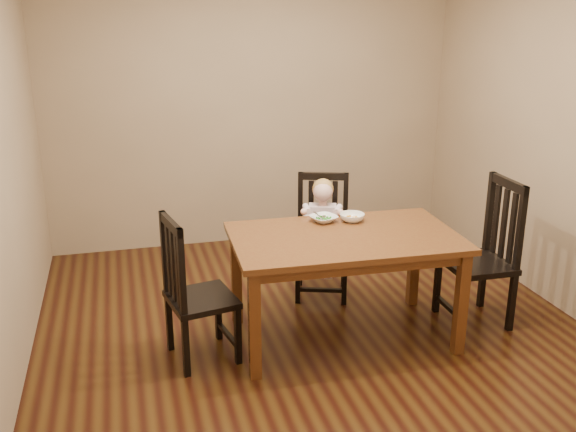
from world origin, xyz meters
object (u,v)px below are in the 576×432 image
object	(u,v)px
chair_child	(322,238)
bowl_peas	(324,219)
chair_right	(484,255)
chair_left	(194,293)
toddler	(322,225)
bowl_veg	(352,217)
dining_table	(344,247)

from	to	relation	value
chair_child	bowl_peas	xyz separation A→B (m)	(-0.14, -0.46, 0.33)
chair_right	bowl_peas	xyz separation A→B (m)	(-1.15, 0.34, 0.28)
chair_right	chair_left	bearing A→B (deg)	91.18
toddler	chair_right	bearing A→B (deg)	162.68
bowl_peas	bowl_veg	world-z (taller)	bowl_veg
bowl_veg	bowl_peas	bearing A→B (deg)	168.65
dining_table	chair_child	bearing A→B (deg)	83.48
chair_child	chair_left	bearing A→B (deg)	53.64
chair_child	chair_right	size ratio (longest dim) A/B	0.90
dining_table	bowl_peas	xyz separation A→B (m)	(-0.05, 0.31, 0.11)
dining_table	toddler	world-z (taller)	toddler
dining_table	chair_child	world-z (taller)	chair_child
chair_child	toddler	bearing A→B (deg)	90.00
chair_left	bowl_peas	size ratio (longest dim) A/B	5.41
toddler	bowl_peas	world-z (taller)	toddler
chair_child	bowl_peas	distance (m)	0.58
chair_child	chair_left	world-z (taller)	chair_left
dining_table	bowl_peas	world-z (taller)	bowl_peas
chair_right	bowl_veg	size ratio (longest dim) A/B	6.05
chair_right	bowl_veg	bearing A→B (deg)	73.60
dining_table	toddler	xyz separation A→B (m)	(0.07, 0.73, -0.09)
dining_table	bowl_veg	world-z (taller)	bowl_veg
chair_left	toddler	bearing A→B (deg)	112.51
chair_child	toddler	distance (m)	0.14
bowl_veg	toddler	bearing A→B (deg)	100.23
bowl_peas	dining_table	bearing A→B (deg)	-80.46
chair_child	chair_right	xyz separation A→B (m)	(1.01, -0.79, 0.05)
chair_left	bowl_veg	xyz separation A→B (m)	(1.22, 0.30, 0.33)
bowl_peas	bowl_veg	xyz separation A→B (m)	(0.21, -0.04, 0.01)
chair_left	dining_table	bearing A→B (deg)	80.52
chair_right	bowl_veg	distance (m)	1.03
dining_table	chair_right	bearing A→B (deg)	-1.12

